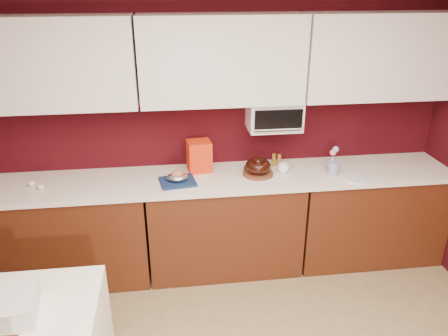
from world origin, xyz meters
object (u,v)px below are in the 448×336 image
Objects in this scene: toaster_oven at (274,115)px; flower_vase at (332,162)px; foil_ham_nest at (177,177)px; pandoro_box at (199,156)px; blue_jar at (333,168)px; bundt_cake at (258,166)px; coffee_mug at (283,167)px.

flower_vase is at bearing -12.75° from toaster_oven.
flower_vase reaches higher than foil_ham_nest.
blue_jar is (1.13, -0.23, -0.08)m from pandoro_box.
bundt_cake is 2.29× the size of coffee_mug.
toaster_oven reaches higher than coffee_mug.
coffee_mug is (0.07, -0.15, -0.43)m from toaster_oven.
flower_vase is at bearing 74.31° from blue_jar.
coffee_mug is 0.45m from flower_vase.
toaster_oven reaches higher than blue_jar.
blue_jar is 0.88× the size of flower_vase.
pandoro_box is at bearing 161.93° from bundt_cake.
flower_vase is (0.68, 0.06, -0.02)m from bundt_cake.
pandoro_box is 2.21× the size of flower_vase.
foil_ham_nest is 0.32m from pandoro_box.
foil_ham_nest is at bearing -174.24° from coffee_mug.
pandoro_box is at bearing 49.56° from foil_ham_nest.
coffee_mug is 0.89× the size of blue_jar.
pandoro_box reaches higher than blue_jar.
blue_jar is (0.42, -0.09, 0.01)m from coffee_mug.
coffee_mug is (0.72, -0.14, -0.09)m from pandoro_box.
bundt_cake is 0.52m from pandoro_box.
pandoro_box reaches higher than bundt_cake.
toaster_oven is 4.73× the size of coffee_mug.
foil_ham_nest is at bearing -163.86° from toaster_oven.
bundt_cake is at bearing 6.05° from foil_ham_nest.
pandoro_box is at bearing 168.89° from coffee_mug.
pandoro_box is 2.52× the size of blue_jar.
flower_vase reaches higher than blue_jar.
coffee_mug is at bearing -17.78° from pandoro_box.
toaster_oven reaches higher than bundt_cake.
toaster_oven reaches higher than foil_ham_nest.
flower_vase is (1.36, 0.13, 0.01)m from foil_ham_nest.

